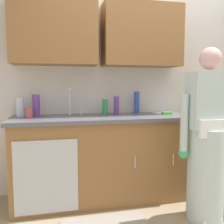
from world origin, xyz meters
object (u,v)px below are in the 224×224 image
at_px(bottle_dish_liquid, 116,105).
at_px(cup_by_sink, 29,113).
at_px(sink, 74,118).
at_px(person_at_sink, 207,148).
at_px(bottle_soap, 20,107).
at_px(bottle_water_tall, 105,107).
at_px(bottle_water_short, 137,102).
at_px(bottle_cleaner_spray, 36,105).
at_px(sponge, 167,113).

distance_m(bottle_dish_liquid, cup_by_sink, 0.98).
distance_m(sink, bottle_dish_liquid, 0.54).
relative_size(person_at_sink, bottle_soap, 8.01).
relative_size(bottle_soap, bottle_water_tall, 1.13).
height_order(person_at_sink, bottle_water_short, person_at_sink).
distance_m(bottle_soap, bottle_cleaner_spray, 0.17).
xyz_separation_m(person_at_sink, sponge, (-0.10, 0.66, 0.26)).
xyz_separation_m(bottle_water_tall, bottle_cleaner_spray, (-0.77, -0.00, 0.03)).
height_order(sink, person_at_sink, person_at_sink).
distance_m(sink, sponge, 1.08).
relative_size(bottle_dish_liquid, bottle_cleaner_spray, 0.88).
height_order(bottle_water_tall, sponge, bottle_water_tall).
height_order(cup_by_sink, sponge, cup_by_sink).
relative_size(person_at_sink, cup_by_sink, 15.37).
bearing_deg(bottle_water_tall, bottle_dish_liquid, -1.17).
xyz_separation_m(bottle_soap, sponge, (1.65, -0.17, -0.09)).
xyz_separation_m(bottle_soap, bottle_water_short, (1.35, 0.05, 0.03)).
relative_size(sink, bottle_soap, 2.47).
bearing_deg(bottle_water_tall, bottle_water_short, 10.14).
bearing_deg(cup_by_sink, bottle_water_short, 9.60).
height_order(person_at_sink, sponge, person_at_sink).
xyz_separation_m(bottle_water_short, bottle_cleaner_spray, (-1.18, -0.08, -0.01)).
bearing_deg(bottle_water_short, bottle_water_tall, -169.86).
bearing_deg(bottle_cleaner_spray, bottle_water_short, 3.77).
distance_m(bottle_water_short, bottle_cleaner_spray, 1.18).
height_order(bottle_soap, bottle_dish_liquid, bottle_dish_liquid).
relative_size(bottle_water_tall, bottle_cleaner_spray, 0.75).
relative_size(bottle_soap, bottle_water_short, 0.77).
bearing_deg(bottle_water_tall, cup_by_sink, -170.66).
distance_m(bottle_water_tall, bottle_water_short, 0.42).
bearing_deg(person_at_sink, bottle_water_tall, 135.27).
xyz_separation_m(bottle_soap, bottle_water_tall, (0.94, -0.02, -0.01)).
xyz_separation_m(bottle_water_short, bottle_dish_liquid, (-0.28, -0.08, -0.03)).
bearing_deg(sponge, sink, 179.72).
height_order(bottle_soap, bottle_water_tall, bottle_soap).
bearing_deg(bottle_water_short, cup_by_sink, -170.40).
height_order(bottle_water_tall, bottle_dish_liquid, bottle_dish_liquid).
xyz_separation_m(bottle_water_tall, sponge, (0.71, -0.14, -0.07)).
relative_size(bottle_water_short, bottle_dish_liquid, 1.25).
height_order(bottle_water_tall, bottle_cleaner_spray, bottle_cleaner_spray).
bearing_deg(cup_by_sink, bottle_water_tall, 9.34).
relative_size(bottle_water_tall, sponge, 1.63).
distance_m(person_at_sink, bottle_dish_liquid, 1.11).
xyz_separation_m(bottle_cleaner_spray, sponge, (1.48, -0.14, -0.10)).
height_order(person_at_sink, cup_by_sink, person_at_sink).
distance_m(bottle_water_tall, bottle_dish_liquid, 0.14).
height_order(sink, sponge, sink).
xyz_separation_m(bottle_soap, bottle_dish_liquid, (1.07, -0.02, 0.00)).
bearing_deg(sink, bottle_water_tall, 20.56).
height_order(sink, bottle_cleaner_spray, sink).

